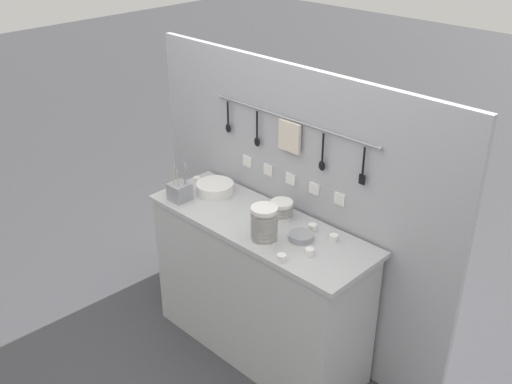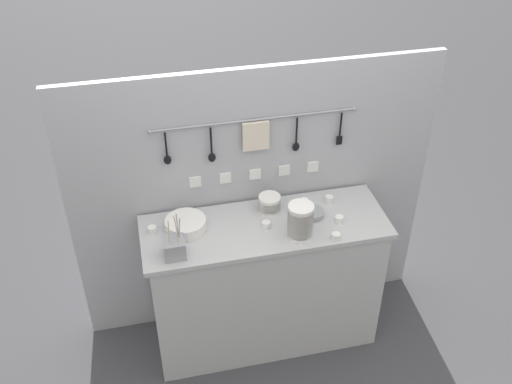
# 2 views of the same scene
# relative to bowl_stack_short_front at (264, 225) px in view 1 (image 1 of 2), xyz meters

# --- Properties ---
(ground_plane) EXTENTS (20.00, 20.00, 0.00)m
(ground_plane) POSITION_rel_bowl_stack_short_front_xyz_m (-0.17, 0.14, -1.06)
(ground_plane) COLOR #424247
(counter) EXTENTS (1.46, 0.51, 0.95)m
(counter) POSITION_rel_bowl_stack_short_front_xyz_m (-0.17, 0.14, -0.58)
(counter) COLOR #B7BABC
(counter) RESTS_ON ground
(back_wall) EXTENTS (2.26, 0.08, 1.82)m
(back_wall) POSITION_rel_bowl_stack_short_front_xyz_m (-0.17, 0.43, -0.14)
(back_wall) COLOR #A8AAB2
(back_wall) RESTS_ON ground
(bowl_stack_short_front) EXTENTS (0.15, 0.15, 0.22)m
(bowl_stack_short_front) POSITION_rel_bowl_stack_short_front_xyz_m (0.00, 0.00, 0.00)
(bowl_stack_short_front) COLOR white
(bowl_stack_short_front) RESTS_ON counter
(bowl_stack_tall_left) EXTENTS (0.13, 0.13, 0.11)m
(bowl_stack_tall_left) POSITION_rel_bowl_stack_short_front_xyz_m (-0.11, 0.27, -0.06)
(bowl_stack_tall_left) COLOR white
(bowl_stack_tall_left) RESTS_ON counter
(plate_stack) EXTENTS (0.24, 0.24, 0.07)m
(plate_stack) POSITION_rel_bowl_stack_short_front_xyz_m (-0.63, 0.21, -0.07)
(plate_stack) COLOR white
(plate_stack) RESTS_ON counter
(steel_mixing_bowl) EXTENTS (0.14, 0.14, 0.04)m
(steel_mixing_bowl) POSITION_rel_bowl_stack_short_front_xyz_m (0.13, 0.16, -0.09)
(steel_mixing_bowl) COLOR #93969E
(steel_mixing_bowl) RESTS_ON counter
(cutlery_caddy) EXTENTS (0.12, 0.12, 0.27)m
(cutlery_caddy) POSITION_rel_bowl_stack_short_front_xyz_m (-0.71, -0.01, -0.05)
(cutlery_caddy) COLOR #93969E
(cutlery_caddy) RESTS_ON counter
(cup_back_left) EXTENTS (0.05, 0.05, 0.04)m
(cup_back_left) POSITION_rel_bowl_stack_short_front_xyz_m (0.19, -0.07, -0.09)
(cup_back_left) COLOR white
(cup_back_left) RESTS_ON counter
(cup_edge_near) EXTENTS (0.05, 0.05, 0.04)m
(cup_edge_near) POSITION_rel_bowl_stack_short_front_xyz_m (0.27, 0.27, -0.09)
(cup_edge_near) COLOR white
(cup_edge_near) RESTS_ON counter
(cup_by_caddy) EXTENTS (0.05, 0.05, 0.04)m
(cup_by_caddy) POSITION_rel_bowl_stack_short_front_xyz_m (-0.82, 0.22, -0.09)
(cup_by_caddy) COLOR white
(cup_by_caddy) RESTS_ON counter
(cup_front_right) EXTENTS (0.05, 0.05, 0.04)m
(cup_front_right) POSITION_rel_bowl_stack_short_front_xyz_m (-0.17, 0.12, -0.09)
(cup_front_right) COLOR white
(cup_front_right) RESTS_ON counter
(cup_edge_far) EXTENTS (0.05, 0.05, 0.04)m
(cup_edge_far) POSITION_rel_bowl_stack_short_front_xyz_m (0.26, 0.07, -0.09)
(cup_edge_far) COLOR white
(cup_edge_far) RESTS_ON counter
(cup_mid_row) EXTENTS (0.05, 0.05, 0.04)m
(cup_mid_row) POSITION_rel_bowl_stack_short_front_xyz_m (0.11, 0.28, -0.09)
(cup_mid_row) COLOR white
(cup_mid_row) RESTS_ON counter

